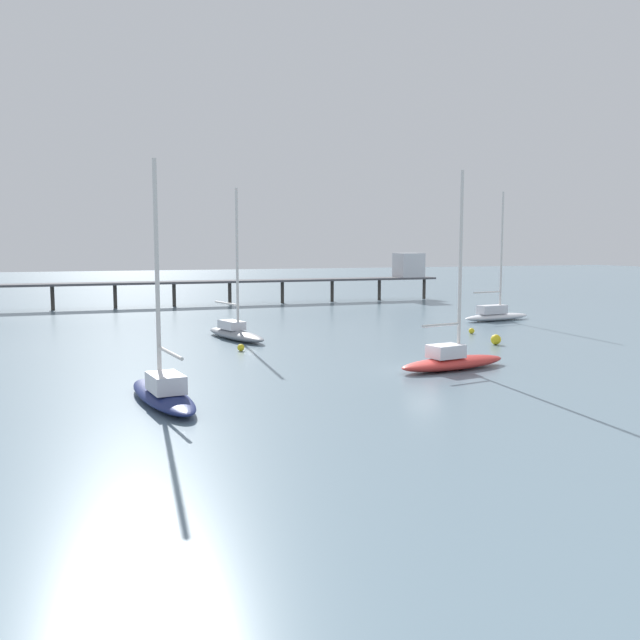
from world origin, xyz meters
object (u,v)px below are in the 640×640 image
at_px(sailboat_red, 452,358).
at_px(sailboat_navy, 163,389).
at_px(mooring_buoy_far, 496,340).
at_px(mooring_buoy_outer, 472,331).
at_px(mooring_buoy_inner, 241,348).
at_px(sailboat_gray, 235,331).
at_px(sailboat_white, 496,313).
at_px(pier, 305,275).

xyz_separation_m(sailboat_red, sailboat_navy, (-19.85, -3.22, -0.02)).
relative_size(mooring_buoy_far, mooring_buoy_outer, 1.59).
relative_size(sailboat_navy, mooring_buoy_inner, 22.88).
distance_m(sailboat_gray, sailboat_navy, 25.16).
height_order(sailboat_gray, mooring_buoy_far, sailboat_gray).
xyz_separation_m(mooring_buoy_far, mooring_buoy_outer, (2.14, 6.92, -0.16)).
bearing_deg(sailboat_navy, sailboat_white, 34.34).
xyz_separation_m(sailboat_gray, sailboat_red, (10.23, -20.03, -0.00)).
bearing_deg(sailboat_white, mooring_buoy_inner, -160.36).
bearing_deg(mooring_buoy_outer, mooring_buoy_inner, -173.60).
xyz_separation_m(sailboat_white, mooring_buoy_far, (-11.20, -15.86, -0.43)).
distance_m(sailboat_red, mooring_buoy_inner, 17.39).
relative_size(sailboat_navy, sailboat_white, 0.90).
distance_m(sailboat_gray, sailboat_white, 31.50).
height_order(sailboat_gray, sailboat_red, sailboat_gray).
relative_size(sailboat_red, mooring_buoy_inner, 23.68).
distance_m(pier, mooring_buoy_inner, 47.41).
height_order(pier, sailboat_red, sailboat_red).
xyz_separation_m(sailboat_gray, sailboat_navy, (-9.62, -23.25, -0.02)).
distance_m(sailboat_red, mooring_buoy_outer, 19.69).
xyz_separation_m(sailboat_red, mooring_buoy_far, (9.74, 8.77, -0.34)).
bearing_deg(sailboat_red, pier, 80.71).
bearing_deg(mooring_buoy_inner, mooring_buoy_outer, 6.40).
bearing_deg(sailboat_navy, sailboat_gray, 67.53).
xyz_separation_m(sailboat_red, mooring_buoy_outer, (11.88, 15.69, -0.50)).
bearing_deg(sailboat_white, pier, 110.89).
distance_m(sailboat_red, sailboat_white, 32.33).
bearing_deg(sailboat_gray, sailboat_navy, -112.47).
distance_m(sailboat_red, sailboat_navy, 20.11).
bearing_deg(sailboat_red, sailboat_navy, -170.78).
height_order(pier, mooring_buoy_far, pier).
relative_size(sailboat_gray, mooring_buoy_far, 15.31).
bearing_deg(sailboat_white, sailboat_red, -130.35).
relative_size(sailboat_gray, mooring_buoy_outer, 24.30).
distance_m(pier, sailboat_white, 33.32).
relative_size(pier, sailboat_white, 4.52).
height_order(sailboat_white, mooring_buoy_outer, sailboat_white).
distance_m(sailboat_white, mooring_buoy_far, 19.42).
bearing_deg(sailboat_navy, pier, 63.81).
bearing_deg(sailboat_gray, mooring_buoy_outer, -11.11).
relative_size(mooring_buoy_far, mooring_buoy_inner, 1.55).
xyz_separation_m(mooring_buoy_inner, mooring_buoy_outer, (23.34, 2.62, -0.01)).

